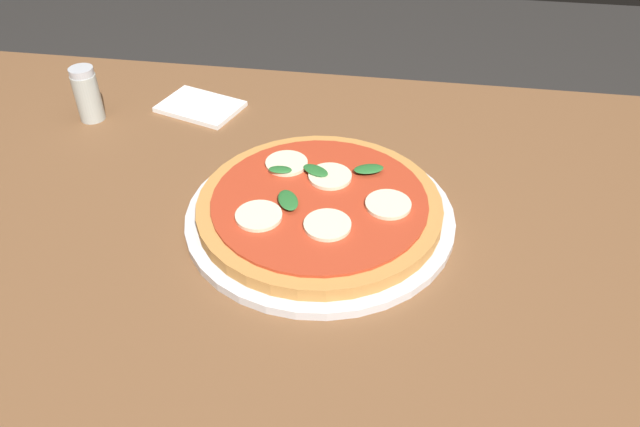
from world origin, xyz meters
The scene contains 5 objects.
dining_table centered at (0.00, 0.00, 0.64)m, with size 1.40×0.95×0.73m.
serving_tray centered at (0.04, 0.06, 0.74)m, with size 0.35×0.35×0.01m, color silver.
pizza centered at (0.04, 0.06, 0.76)m, with size 0.32×0.32×0.03m.
napkin centered at (-0.21, 0.32, 0.74)m, with size 0.13×0.09×0.01m, color white.
pepper_shaker centered at (-0.37, 0.26, 0.78)m, with size 0.04×0.04×0.09m.
Camera 1 is at (0.13, -0.56, 1.25)m, focal length 34.74 mm.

